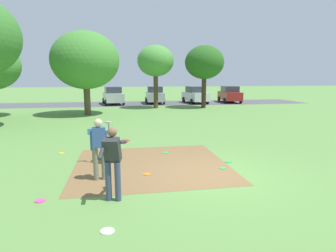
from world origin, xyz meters
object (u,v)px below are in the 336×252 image
parked_car_leftmost (113,96)px  frisbee_scattered_a (40,201)px  frisbee_far_right (229,162)px  parked_car_center_right (195,95)px  disc_golf_basket (107,140)px  frisbee_near_basket (107,231)px  tree_far_left (156,61)px  player_foreground_watching (99,146)px  frisbee_scattered_b (223,168)px  frisbee_mid_grass (166,153)px  frisbee_far_left (62,153)px  parked_car_rightmost (230,94)px  frisbee_by_tee (147,174)px  tree_mid_right (204,63)px  player_throwing (113,159)px  tree_mid_left (85,60)px  parked_car_center_left (155,95)px

parked_car_leftmost → frisbee_scattered_a: bearing=-92.9°
frisbee_far_right → parked_car_center_right: bearing=77.7°
disc_golf_basket → frisbee_near_basket: size_ratio=5.39×
frisbee_far_right → tree_far_left: (-0.24, 17.22, 4.23)m
tree_far_left → frisbee_far_right: bearing=-89.2°
disc_golf_basket → parked_car_leftmost: (-0.22, 21.19, 0.17)m
parked_car_center_right → parked_car_leftmost: bearing=178.8°
player_foreground_watching → parked_car_leftmost: parked_car_leftmost is taller
frisbee_scattered_b → frisbee_mid_grass: bearing=124.6°
parked_car_center_right → frisbee_far_left: bearing=-118.2°
frisbee_far_left → frisbee_scattered_a: bearing=-85.6°
frisbee_far_right → parked_car_rightmost: bearing=68.1°
player_foreground_watching → parked_car_center_right: size_ratio=0.39×
frisbee_by_tee → tree_mid_right: bearing=68.1°
frisbee_by_tee → player_throwing: bearing=-119.9°
frisbee_by_tee → frisbee_scattered_a: bearing=-152.0°
player_throwing → frisbee_far_right: size_ratio=7.29×
frisbee_far_right → parked_car_leftmost: parked_car_leftmost is taller
player_throwing → frisbee_near_basket: size_ratio=6.63×
frisbee_scattered_a → frisbee_near_basket: bearing=-45.1°
tree_far_left → parked_car_rightmost: size_ratio=1.30×
frisbee_far_right → tree_mid_left: 15.33m
player_foreground_watching → parked_car_rightmost: size_ratio=0.39×
player_throwing → frisbee_scattered_a: (-1.68, 0.22, -0.98)m
parked_car_leftmost → frisbee_far_right: bearing=-79.1°
frisbee_scattered_a → parked_car_rightmost: bearing=59.3°
frisbee_by_tee → frisbee_near_basket: bearing=-108.9°
disc_golf_basket → parked_car_center_left: size_ratio=0.32×
frisbee_by_tee → frisbee_mid_grass: (0.93, 2.28, 0.00)m
tree_mid_left → tree_mid_right: tree_mid_left is taller
frisbee_far_right → tree_mid_left: size_ratio=0.04×
frisbee_near_basket → frisbee_scattered_b: bearing=42.5°
player_throwing → tree_mid_right: size_ratio=0.30×
tree_mid_right → parked_car_leftmost: bearing=148.7°
frisbee_mid_grass → frisbee_scattered_a: size_ratio=1.08×
disc_golf_basket → frisbee_far_right: 4.12m
frisbee_near_basket → frisbee_scattered_a: (-1.58, 1.59, 0.00)m
frisbee_mid_grass → parked_car_center_right: parked_car_center_right is taller
frisbee_by_tee → parked_car_center_right: size_ratio=0.05×
frisbee_scattered_b → tree_mid_left: (-5.54, 14.13, 4.04)m
frisbee_near_basket → frisbee_by_tee: bearing=71.1°
frisbee_mid_grass → parked_car_rightmost: size_ratio=0.06×
player_foreground_watching → player_throwing: 1.47m
parked_car_leftmost → tree_mid_right: bearing=-31.3°
tree_mid_right → tree_mid_left: bearing=-162.4°
frisbee_scattered_b → tree_mid_left: bearing=111.4°
frisbee_far_right → frisbee_scattered_b: size_ratio=1.09×
parked_car_leftmost → parked_car_center_right: size_ratio=1.01×
frisbee_scattered_a → parked_car_leftmost: 24.03m
tree_mid_right → frisbee_far_left: bearing=-124.2°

